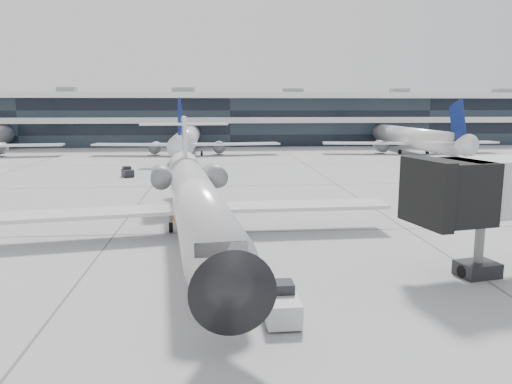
{
  "coord_description": "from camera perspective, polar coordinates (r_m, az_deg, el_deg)",
  "views": [
    {
      "loc": [
        -3.25,
        -32.87,
        8.5
      ],
      "look_at": [
        -0.45,
        0.96,
        2.6
      ],
      "focal_mm": 35.0,
      "sensor_mm": 36.0,
      "label": 1
    }
  ],
  "objects": [
    {
      "name": "ground",
      "position": [
        34.11,
        0.89,
        -4.57
      ],
      "size": [
        220.0,
        220.0,
        0.0
      ],
      "primitive_type": "plane",
      "color": "gray",
      "rests_on": "ground"
    },
    {
      "name": "terminal",
      "position": [
        114.97,
        -3.15,
        8.1
      ],
      "size": [
        170.0,
        22.0,
        10.0
      ],
      "primitive_type": "cube",
      "color": "black",
      "rests_on": "ground"
    },
    {
      "name": "bg_jet_center",
      "position": [
        88.41,
        -7.82,
        4.25
      ],
      "size": [
        32.0,
        40.0,
        9.6
      ],
      "primitive_type": null,
      "color": "silver",
      "rests_on": "ground"
    },
    {
      "name": "bg_jet_right",
      "position": [
        95.06,
        17.1,
        4.29
      ],
      "size": [
        32.0,
        40.0,
        9.6
      ],
      "primitive_type": null,
      "color": "silver",
      "rests_on": "ground"
    },
    {
      "name": "regional_jet",
      "position": [
        32.82,
        -6.92,
        -0.61
      ],
      "size": [
        26.2,
        32.71,
        7.55
      ],
      "rotation": [
        0.0,
        0.0,
        0.11
      ],
      "color": "silver",
      "rests_on": "ground"
    },
    {
      "name": "baggage_tug",
      "position": [
        20.4,
        2.86,
        -12.78
      ],
      "size": [
        1.41,
        2.32,
        1.45
      ],
      "rotation": [
        0.0,
        0.0,
        0.03
      ],
      "color": "silver",
      "rests_on": "ground"
    },
    {
      "name": "traffic_cone",
      "position": [
        37.92,
        -9.55,
        -2.81
      ],
      "size": [
        0.48,
        0.48,
        0.57
      ],
      "rotation": [
        0.0,
        0.0,
        -0.29
      ],
      "color": "orange",
      "rests_on": "ground"
    },
    {
      "name": "far_tug",
      "position": [
        62.26,
        -14.47,
        2.21
      ],
      "size": [
        1.81,
        2.22,
        1.23
      ],
      "rotation": [
        0.0,
        0.0,
        0.41
      ],
      "color": "black",
      "rests_on": "ground"
    }
  ]
}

